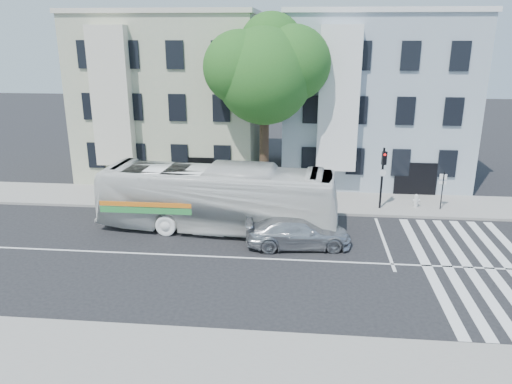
# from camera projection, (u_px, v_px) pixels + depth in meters

# --- Properties ---
(ground) EXTENTS (120.00, 120.00, 0.00)m
(ground) POSITION_uv_depth(u_px,v_px,m) (249.00, 258.00, 22.98)
(ground) COLOR black
(ground) RESTS_ON ground
(sidewalk_far) EXTENTS (80.00, 4.00, 0.15)m
(sidewalk_far) POSITION_uv_depth(u_px,v_px,m) (263.00, 201.00, 30.53)
(sidewalk_far) COLOR gray
(sidewalk_far) RESTS_ON ground
(sidewalk_near) EXTENTS (80.00, 4.00, 0.15)m
(sidewalk_near) POSITION_uv_depth(u_px,v_px,m) (220.00, 368.00, 15.38)
(sidewalk_near) COLOR gray
(sidewalk_near) RESTS_ON ground
(building_left) EXTENTS (12.00, 10.00, 11.00)m
(building_left) POSITION_uv_depth(u_px,v_px,m) (176.00, 96.00, 36.14)
(building_left) COLOR #A6AD91
(building_left) RESTS_ON ground
(building_right) EXTENTS (12.00, 10.00, 11.00)m
(building_right) POSITION_uv_depth(u_px,v_px,m) (372.00, 98.00, 34.84)
(building_right) COLOR #97A7B4
(building_right) RESTS_ON ground
(street_tree) EXTENTS (7.30, 5.90, 11.10)m
(street_tree) POSITION_uv_depth(u_px,v_px,m) (266.00, 70.00, 28.83)
(street_tree) COLOR #2D2116
(street_tree) RESTS_ON ground
(bus) EXTENTS (3.88, 12.63, 3.46)m
(bus) POSITION_uv_depth(u_px,v_px,m) (217.00, 198.00, 25.82)
(bus) COLOR silver
(bus) RESTS_ON ground
(sedan) EXTENTS (2.68, 5.30, 1.48)m
(sedan) POSITION_uv_depth(u_px,v_px,m) (298.00, 232.00, 24.05)
(sedan) COLOR #B6B8BE
(sedan) RESTS_ON ground
(hedge) EXTENTS (8.23, 3.84, 0.70)m
(hedge) POSITION_uv_depth(u_px,v_px,m) (173.00, 200.00, 29.27)
(hedge) COLOR #335E1E
(hedge) RESTS_ON sidewalk_far
(traffic_signal) EXTENTS (0.38, 0.51, 3.73)m
(traffic_signal) POSITION_uv_depth(u_px,v_px,m) (383.00, 171.00, 28.27)
(traffic_signal) COLOR black
(traffic_signal) RESTS_ON ground
(fire_hydrant) EXTENTS (0.44, 0.25, 0.78)m
(fire_hydrant) POSITION_uv_depth(u_px,v_px,m) (416.00, 200.00, 29.11)
(fire_hydrant) COLOR silver
(fire_hydrant) RESTS_ON sidewalk_far
(far_sign_pole) EXTENTS (0.40, 0.18, 2.23)m
(far_sign_pole) POSITION_uv_depth(u_px,v_px,m) (443.00, 185.00, 28.49)
(far_sign_pole) COLOR black
(far_sign_pole) RESTS_ON sidewalk_far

